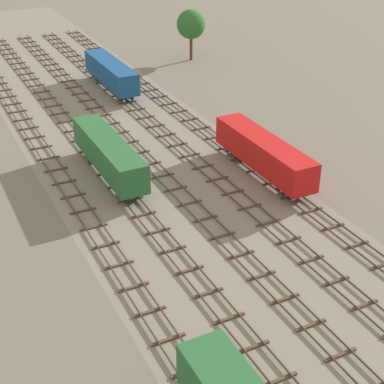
% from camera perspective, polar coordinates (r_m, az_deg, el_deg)
% --- Properties ---
extents(ground_plane, '(480.00, 480.00, 0.00)m').
position_cam_1_polar(ground_plane, '(55.32, -1.88, 0.45)').
color(ground_plane, slate).
extents(ballast_bed, '(21.95, 176.00, 0.01)m').
position_cam_1_polar(ballast_bed, '(55.32, -1.88, 0.45)').
color(ballast_bed, gray).
rests_on(ballast_bed, ground).
extents(track_far_left, '(2.40, 126.00, 0.29)m').
position_cam_1_polar(track_far_left, '(53.49, -11.08, -1.03)').
color(track_far_left, '#47382D').
rests_on(track_far_left, ground).
extents(track_left, '(2.40, 126.00, 0.29)m').
position_cam_1_polar(track_left, '(54.60, -6.60, 0.01)').
color(track_left, '#47382D').
rests_on(track_left, ground).
extents(track_centre_left, '(2.40, 126.00, 0.29)m').
position_cam_1_polar(track_centre_left, '(56.06, -2.31, 1.00)').
color(track_centre_left, '#47382D').
rests_on(track_centre_left, ground).
extents(track_centre, '(2.40, 126.00, 0.29)m').
position_cam_1_polar(track_centre, '(57.83, 1.73, 1.94)').
color(track_centre, '#47382D').
rests_on(track_centre, ground).
extents(track_centre_right, '(2.40, 126.00, 0.29)m').
position_cam_1_polar(track_centre_right, '(59.88, 5.52, 2.80)').
color(track_centre_right, '#47382D').
rests_on(track_centre_right, ground).
extents(freight_boxcar_centre_right_near, '(2.87, 14.00, 3.60)m').
position_cam_1_polar(freight_boxcar_centre_right_near, '(56.93, 7.01, 3.86)').
color(freight_boxcar_centre_right_near, red).
rests_on(freight_boxcar_centre_right_near, ground).
extents(freight_boxcar_left_mid, '(2.87, 14.00, 3.60)m').
position_cam_1_polar(freight_boxcar_left_mid, '(56.90, -8.13, 3.76)').
color(freight_boxcar_left_mid, '#286638').
rests_on(freight_boxcar_left_mid, ground).
extents(freight_boxcar_centre_midfar, '(2.87, 14.00, 3.60)m').
position_cam_1_polar(freight_boxcar_centre_midfar, '(81.19, -7.91, 11.50)').
color(freight_boxcar_centre_midfar, '#194C8C').
rests_on(freight_boxcar_centre_midfar, ground).
extents(lineside_tree_1, '(4.46, 4.46, 7.81)m').
position_cam_1_polar(lineside_tree_1, '(93.57, -0.09, 16.04)').
color(lineside_tree_1, '#4C331E').
rests_on(lineside_tree_1, ground).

